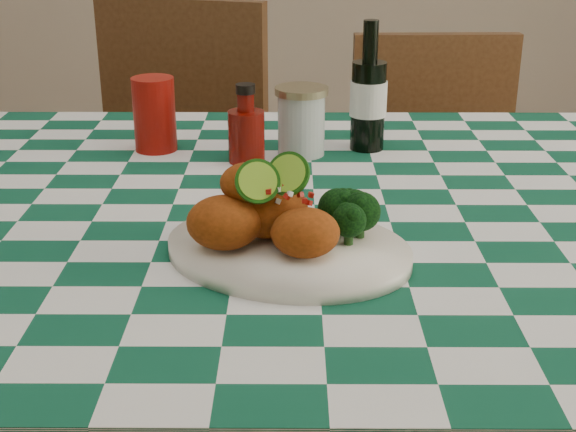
# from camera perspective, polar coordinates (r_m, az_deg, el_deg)

# --- Properties ---
(dining_table) EXTENTS (1.66, 1.06, 0.79)m
(dining_table) POSITION_cam_1_polar(r_m,az_deg,el_deg) (1.35, -2.82, -14.86)
(dining_table) COLOR #0E4C33
(dining_table) RESTS_ON ground
(plate) EXTENTS (0.38, 0.34, 0.02)m
(plate) POSITION_cam_1_polar(r_m,az_deg,el_deg) (0.99, 0.00, -2.47)
(plate) COLOR white
(plate) RESTS_ON dining_table
(fried_chicken_pile) EXTENTS (0.17, 0.13, 0.11)m
(fried_chicken_pile) POSITION_cam_1_polar(r_m,az_deg,el_deg) (0.97, -0.82, 0.99)
(fried_chicken_pile) COLOR #973B0E
(fried_chicken_pile) RESTS_ON plate
(broccoli_side) EXTENTS (0.07, 0.07, 0.06)m
(broccoli_side) POSITION_cam_1_polar(r_m,az_deg,el_deg) (0.99, 4.38, -0.22)
(broccoli_side) COLOR black
(broccoli_side) RESTS_ON plate
(red_tumbler) EXTENTS (0.08, 0.08, 0.13)m
(red_tumbler) POSITION_cam_1_polar(r_m,az_deg,el_deg) (1.41, -9.48, 7.15)
(red_tumbler) COLOR #970F08
(red_tumbler) RESTS_ON dining_table
(ketchup_bottle) EXTENTS (0.07, 0.07, 0.13)m
(ketchup_bottle) POSITION_cam_1_polar(r_m,az_deg,el_deg) (1.33, -3.00, 6.59)
(ketchup_bottle) COLOR #5F0A04
(ketchup_bottle) RESTS_ON dining_table
(mason_jar) EXTENTS (0.10, 0.10, 0.12)m
(mason_jar) POSITION_cam_1_polar(r_m,az_deg,el_deg) (1.37, 0.96, 6.77)
(mason_jar) COLOR #B2BCBA
(mason_jar) RESTS_ON dining_table
(beer_bottle) EXTENTS (0.08, 0.08, 0.22)m
(beer_bottle) POSITION_cam_1_polar(r_m,az_deg,el_deg) (1.39, 5.77, 9.18)
(beer_bottle) COLOR black
(beer_bottle) RESTS_ON dining_table
(wooden_chair_left) EXTENTS (0.55, 0.57, 0.96)m
(wooden_chair_left) POSITION_cam_1_polar(r_m,az_deg,el_deg) (1.97, -9.40, 0.27)
(wooden_chair_left) COLOR #472814
(wooden_chair_left) RESTS_ON ground
(wooden_chair_right) EXTENTS (0.42, 0.43, 0.89)m
(wooden_chair_right) POSITION_cam_1_polar(r_m,az_deg,el_deg) (1.96, 10.74, -1.15)
(wooden_chair_right) COLOR #472814
(wooden_chair_right) RESTS_ON ground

